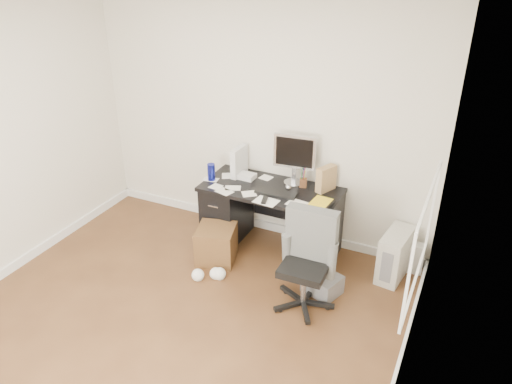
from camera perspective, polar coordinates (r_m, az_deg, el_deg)
ground at (r=4.74m, az=-10.20°, el=-15.25°), size 4.00×4.00×0.00m
room_shell at (r=3.84m, az=-11.56°, el=3.48°), size 4.02×4.02×2.71m
desk at (r=5.55m, az=1.69°, el=-2.77°), size 1.50×0.70×0.75m
loose_papers at (r=5.41m, az=-0.42°, el=0.65°), size 1.10×0.60×0.00m
lcd_monitor at (r=5.37m, az=4.42°, el=3.72°), size 0.48×0.31×0.58m
keyboard at (r=5.25m, az=2.32°, el=-0.10°), size 0.45×0.16×0.03m
computer_mouse at (r=5.33m, az=3.73°, el=0.52°), size 0.08×0.08×0.07m
travel_mug at (r=5.54m, az=-5.13°, el=2.28°), size 0.11×0.11×0.19m
white_binder at (r=5.61m, az=-1.94°, el=3.52°), size 0.15×0.30×0.34m
magazine_file at (r=5.32m, az=8.01°, el=1.51°), size 0.20×0.26×0.27m
pen_cup at (r=5.39m, az=5.44°, el=1.68°), size 0.12×0.12×0.22m
yellow_book at (r=5.05m, az=7.45°, el=-1.38°), size 0.22×0.27×0.04m
paper_remote at (r=5.11m, az=1.17°, el=-0.98°), size 0.26×0.22×0.02m
office_chair at (r=4.66m, az=5.62°, el=-8.08°), size 0.56×0.56×0.98m
pc_tower at (r=5.35m, az=15.59°, el=-6.93°), size 0.29×0.54×0.51m
shopping_bag at (r=5.53m, az=17.34°, el=-7.13°), size 0.26×0.19×0.33m
wicker_basket at (r=5.45m, az=-4.56°, el=-5.96°), size 0.49×0.49×0.40m
desk_printer at (r=5.07m, az=7.59°, el=-10.33°), size 0.41×0.38×0.20m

